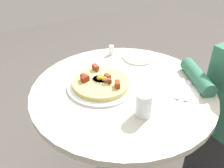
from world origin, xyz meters
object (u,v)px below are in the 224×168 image
(pizza_plate, at_px, (101,86))
(water_glass, at_px, (144,105))
(salt_shaker, at_px, (111,50))
(breakfast_pizza, at_px, (101,82))
(fork, at_px, (181,88))
(bread_plate, at_px, (139,57))
(dining_table, at_px, (122,117))
(knife, at_px, (189,90))

(pizza_plate, distance_m, water_glass, 0.27)
(pizza_plate, bearing_deg, salt_shaker, -129.73)
(breakfast_pizza, distance_m, fork, 0.37)
(water_glass, distance_m, salt_shaker, 0.55)
(breakfast_pizza, distance_m, bread_plate, 0.35)
(bread_plate, xyz_separation_m, salt_shaker, (0.11, -0.12, 0.02))
(breakfast_pizza, bearing_deg, pizza_plate, 72.20)
(dining_table, relative_size, pizza_plate, 2.71)
(water_glass, bearing_deg, bread_plate, -124.73)
(bread_plate, height_order, knife, bread_plate)
(fork, height_order, salt_shaker, salt_shaker)
(pizza_plate, height_order, fork, pizza_plate)
(breakfast_pizza, height_order, salt_shaker, breakfast_pizza)
(pizza_plate, xyz_separation_m, knife, (-0.33, 0.24, 0.00))
(pizza_plate, bearing_deg, bread_plate, -156.62)
(fork, bearing_deg, knife, 90.00)
(fork, xyz_separation_m, salt_shaker, (0.09, -0.47, 0.02))
(pizza_plate, xyz_separation_m, fork, (-0.31, 0.21, 0.00))
(pizza_plate, xyz_separation_m, salt_shaker, (-0.22, -0.26, 0.02))
(bread_plate, bearing_deg, knife, 90.35)
(dining_table, distance_m, fork, 0.33)
(dining_table, relative_size, water_glass, 8.30)
(breakfast_pizza, relative_size, bread_plate, 1.48)
(bread_plate, xyz_separation_m, water_glass, (0.28, 0.40, 0.05))
(salt_shaker, bearing_deg, knife, 102.31)
(dining_table, relative_size, bread_plate, 4.77)
(dining_table, bearing_deg, fork, 146.34)
(dining_table, relative_size, knife, 4.79)
(breakfast_pizza, height_order, fork, breakfast_pizza)
(pizza_plate, relative_size, fork, 1.77)
(bread_plate, bearing_deg, pizza_plate, 23.38)
(bread_plate, distance_m, knife, 0.38)
(fork, bearing_deg, pizza_plate, -69.82)
(knife, bearing_deg, breakfast_pizza, -71.82)
(fork, bearing_deg, dining_table, -68.83)
(salt_shaker, bearing_deg, breakfast_pizza, 50.15)
(pizza_plate, relative_size, water_glass, 3.07)
(water_glass, bearing_deg, knife, -175.82)
(dining_table, height_order, bread_plate, bread_plate)
(fork, bearing_deg, breakfast_pizza, -70.10)
(fork, bearing_deg, water_glass, -24.31)
(bread_plate, height_order, fork, bread_plate)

